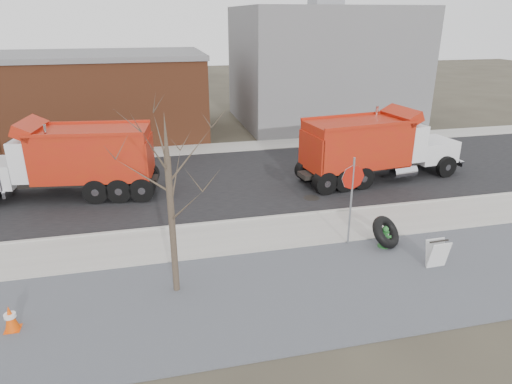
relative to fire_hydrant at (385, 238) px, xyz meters
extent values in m
plane|color=#383328|center=(-3.87, 1.59, -0.36)|extent=(120.00, 120.00, 0.00)
cube|color=slate|center=(-3.87, -1.91, -0.34)|extent=(60.00, 5.00, 0.03)
cube|color=#9E9B93|center=(-3.87, 1.84, -0.33)|extent=(60.00, 2.50, 0.06)
cube|color=#9E9B93|center=(-3.87, 3.14, -0.30)|extent=(60.00, 0.15, 0.11)
cube|color=black|center=(-3.87, 7.89, -0.35)|extent=(60.00, 9.40, 0.02)
cube|color=#9E9B93|center=(-3.87, 13.59, -0.33)|extent=(60.00, 2.00, 0.06)
cube|color=slate|center=(5.13, 19.59, 3.64)|extent=(12.00, 10.00, 8.00)
cube|color=brown|center=(-13.87, 18.59, 2.14)|extent=(20.00, 8.00, 5.00)
cube|color=slate|center=(-13.87, 18.59, 4.79)|extent=(20.20, 8.20, 0.30)
cylinder|color=#382D23|center=(-7.07, -1.01, 1.64)|extent=(0.18, 0.18, 4.00)
cone|color=#382D23|center=(-7.07, -1.01, 4.24)|extent=(0.14, 0.14, 1.20)
cylinder|color=#2D7637|center=(0.00, 0.01, -0.33)|extent=(0.42, 0.42, 0.06)
cylinder|color=#2D7637|center=(0.00, 0.01, -0.05)|extent=(0.22, 0.22, 0.57)
cylinder|color=#2D7637|center=(0.00, 0.01, 0.21)|extent=(0.28, 0.28, 0.05)
sphere|color=#2D7637|center=(0.00, 0.01, 0.30)|extent=(0.23, 0.23, 0.23)
cylinder|color=#2D7637|center=(0.00, 0.01, 0.40)|extent=(0.05, 0.05, 0.06)
cylinder|color=#2D7637|center=(-0.15, 0.07, 0.04)|extent=(0.14, 0.14, 0.10)
cylinder|color=#2D7637|center=(0.15, -0.05, 0.04)|extent=(0.14, 0.14, 0.10)
cylinder|color=#2D7637|center=(-0.06, -0.14, 0.02)|extent=(0.17, 0.16, 0.14)
torus|color=black|center=(0.08, 0.10, 0.16)|extent=(1.52, 1.47, 1.11)
cylinder|color=gray|center=(-1.11, 0.49, 1.20)|extent=(0.07, 0.07, 3.12)
cylinder|color=#A2160B|center=(-1.11, 0.49, 2.09)|extent=(0.84, 0.16, 0.85)
cube|color=silver|center=(0.92, -1.70, 0.12)|extent=(0.67, 0.25, 0.90)
cube|color=silver|center=(0.91, -1.51, 0.12)|extent=(0.67, 0.25, 0.90)
cube|color=black|center=(0.92, -1.61, 0.56)|extent=(0.66, 0.06, 0.04)
cube|color=#E94A07|center=(-11.21, -1.87, -0.34)|extent=(0.37, 0.37, 0.04)
cone|color=#E94A07|center=(-11.21, -1.87, 0.01)|extent=(0.35, 0.35, 0.69)
cylinder|color=white|center=(-11.21, -1.87, 0.08)|extent=(0.28, 0.28, 0.10)
cube|color=black|center=(3.00, 6.48, 0.28)|extent=(8.05, 1.84, 0.21)
cube|color=silver|center=(6.09, 6.88, 0.79)|extent=(2.28, 2.08, 1.03)
cube|color=silver|center=(7.15, 7.01, 0.79)|extent=(0.27, 1.63, 0.94)
cube|color=silver|center=(4.21, 6.64, 1.44)|extent=(1.76, 2.33, 1.69)
cube|color=black|center=(4.95, 6.73, 1.91)|extent=(0.29, 1.87, 0.75)
cube|color=#A3190D|center=(1.79, 6.32, 1.54)|extent=(4.93, 2.83, 2.06)
cylinder|color=silver|center=(3.25, 7.41, 1.86)|extent=(0.15, 0.15, 2.25)
cylinder|color=black|center=(6.16, 7.91, 0.18)|extent=(1.06, 0.41, 1.03)
cylinder|color=black|center=(6.42, 5.90, 0.18)|extent=(1.06, 0.41, 1.03)
cylinder|color=black|center=(0.56, 7.07, 0.18)|extent=(1.06, 0.41, 1.03)
cylinder|color=black|center=(0.79, 5.29, 0.18)|extent=(1.06, 0.41, 1.03)
cube|color=black|center=(-11.12, 7.53, 0.28)|extent=(7.79, 1.87, 0.21)
cube|color=silver|center=(-12.19, 7.67, 1.46)|extent=(1.80, 2.37, 1.71)
cube|color=black|center=(-12.93, 7.77, 1.94)|extent=(0.31, 1.89, 0.76)
cube|color=#A3190D|center=(-9.90, 7.36, 1.56)|extent=(5.00, 2.90, 2.09)
cylinder|color=silver|center=(-11.47, 6.66, 1.89)|extent=(0.15, 0.15, 2.28)
cylinder|color=black|center=(-14.13, 8.97, 0.18)|extent=(1.07, 0.42, 1.04)
cylinder|color=black|center=(-8.90, 6.30, 0.18)|extent=(1.07, 0.42, 1.04)
cylinder|color=black|center=(-8.65, 8.11, 0.18)|extent=(1.07, 0.42, 1.04)
cube|color=silver|center=(-13.63, 7.66, 0.72)|extent=(0.20, 1.55, 0.89)
camera|label=1|loc=(-7.45, -12.46, 7.03)|focal=32.00mm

